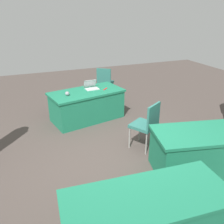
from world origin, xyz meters
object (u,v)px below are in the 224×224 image
at_px(table_mid_left, 202,151).
at_px(table_mid_right, 147,221).
at_px(table_foreground, 87,105).
at_px(laptop_silver, 91,87).
at_px(chair_aisle, 105,81).
at_px(chair_tucked_left, 147,123).
at_px(scissors_red, 105,89).
at_px(yarn_ball, 67,94).

xyz_separation_m(table_mid_left, table_mid_right, (1.58, 0.92, 0.00)).
bearing_deg(table_mid_right, table_foreground, -95.59).
xyz_separation_m(table_mid_left, laptop_silver, (1.05, -2.85, 0.40)).
distance_m(table_mid_right, chair_aisle, 4.95).
relative_size(table_foreground, chair_tucked_left, 1.95).
bearing_deg(table_mid_left, chair_tucked_left, -60.24).
bearing_deg(chair_tucked_left, table_mid_left, -90.73).
bearing_deg(scissors_red, table_foreground, -46.31).
relative_size(table_mid_right, chair_aisle, 1.98).
distance_m(table_foreground, scissors_red, 0.61).
xyz_separation_m(laptop_silver, scissors_red, (-0.31, 0.15, -0.04)).
relative_size(table_mid_right, laptop_silver, 5.79).
xyz_separation_m(chair_tucked_left, yarn_ball, (1.17, -1.62, 0.22)).
bearing_deg(table_mid_left, laptop_silver, -69.76).
bearing_deg(scissors_red, laptop_silver, -71.59).
bearing_deg(table_mid_left, chair_aisle, -85.20).
height_order(table_foreground, scissors_red, scissors_red).
bearing_deg(table_mid_right, table_mid_left, -149.76).
bearing_deg(scissors_red, table_mid_right, 31.43).
relative_size(chair_tucked_left, chair_aisle, 0.99).
bearing_deg(laptop_silver, scissors_red, 150.78).
bearing_deg(scissors_red, table_mid_left, 59.82).
relative_size(chair_tucked_left, laptop_silver, 2.90).
xyz_separation_m(table_mid_right, chair_tucked_left, (-1.04, -1.87, 0.19)).
distance_m(table_mid_left, scissors_red, 2.82).
bearing_deg(yarn_ball, scissors_red, -172.10).
bearing_deg(scissors_red, chair_tucked_left, 50.98).
xyz_separation_m(laptop_silver, yarn_ball, (0.66, 0.29, 0.01)).
bearing_deg(table_mid_left, table_mid_right, 30.24).
relative_size(table_foreground, table_mid_left, 1.04).
bearing_deg(chair_tucked_left, yarn_ball, 95.49).
bearing_deg(chair_tucked_left, laptop_silver, 74.52).
distance_m(laptop_silver, scissors_red, 0.35).
bearing_deg(chair_tucked_left, table_foreground, 80.74).
distance_m(yarn_ball, scissors_red, 0.98).
bearing_deg(laptop_silver, table_mid_left, 107.07).
height_order(chair_tucked_left, chair_aisle, chair_aisle).
bearing_deg(yarn_ball, table_mid_right, 92.24).
height_order(chair_tucked_left, scissors_red, chair_tucked_left).
distance_m(table_foreground, chair_aisle, 1.49).
xyz_separation_m(chair_tucked_left, laptop_silver, (0.51, -1.90, 0.21)).
distance_m(table_foreground, chair_tucked_left, 1.90).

